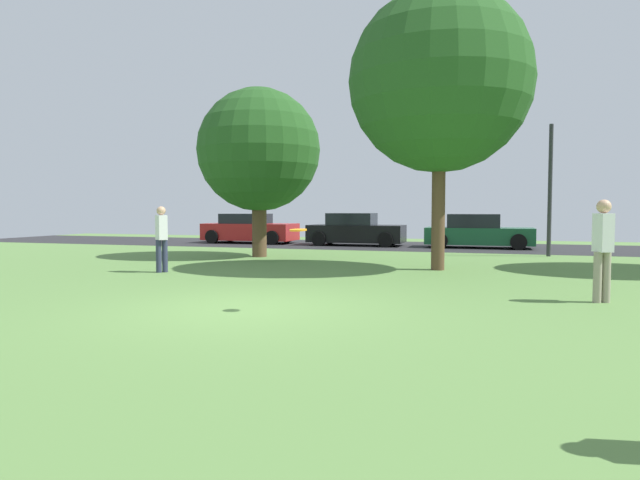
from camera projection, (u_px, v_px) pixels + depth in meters
ground_plane at (252, 308)px, 9.07m from camera, size 44.00×44.00×0.00m
road_strip at (404, 246)px, 24.31m from camera, size 44.00×6.40×0.01m
oak_tree_center at (440, 81)px, 14.52m from camera, size 4.79×4.79×7.37m
oak_tree_right at (259, 150)px, 18.67m from camera, size 4.13×4.13×5.68m
person_catcher at (162, 236)px, 14.17m from camera, size 0.39×0.37×1.69m
person_bystander at (603, 245)px, 9.58m from camera, size 0.32×0.38×1.79m
frisbee_disc at (298, 230)px, 8.66m from camera, size 0.35×0.35×0.04m
parked_car_red at (249, 229)px, 26.40m from camera, size 4.34×2.10×1.40m
parked_car_black at (355, 231)px, 24.63m from camera, size 4.20×1.97×1.44m
parked_car_green at (478, 232)px, 23.10m from camera, size 4.35×1.94×1.41m
street_lamp_post at (550, 191)px, 18.89m from camera, size 0.14×0.14×4.50m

